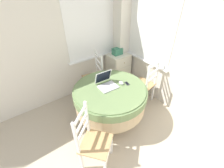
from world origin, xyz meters
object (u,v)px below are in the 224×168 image
round_dining_table (110,96)px  storage_box (117,51)px  cell_phone (127,83)px  dining_chair_camera_near (93,142)px  laptop (106,83)px  computer_mouse (121,83)px  dining_chair_near_right_window (145,84)px  dining_chair_near_back_window (94,76)px  corner_cabinet (118,68)px

round_dining_table → storage_box: (0.85, 0.89, 0.30)m
cell_phone → dining_chair_camera_near: dining_chair_camera_near is taller
laptop → computer_mouse: 0.26m
round_dining_table → dining_chair_near_right_window: (0.86, -0.03, -0.09)m
dining_chair_camera_near → storage_box: (1.52, 1.42, 0.40)m
dining_chair_near_back_window → dining_chair_camera_near: same height
cell_phone → corner_cabinet: bearing=58.8°
dining_chair_near_back_window → corner_cabinet: size_ratio=1.27×
round_dining_table → dining_chair_camera_near: (-0.67, -0.53, -0.09)m
laptop → computer_mouse: size_ratio=3.21×
laptop → dining_chair_near_right_window: (0.87, -0.12, -0.32)m
cell_phone → dining_chair_near_back_window: bearing=98.3°
computer_mouse → dining_chair_near_right_window: 0.70m
round_dining_table → corner_cabinet: 1.27m
round_dining_table → cell_phone: size_ratio=11.06×
round_dining_table → storage_box: bearing=46.5°
round_dining_table → computer_mouse: (0.22, -0.02, 0.20)m
round_dining_table → dining_chair_near_back_window: size_ratio=1.27×
cell_phone → storage_box: (0.54, 0.97, 0.12)m
round_dining_table → cell_phone: (0.31, -0.07, 0.18)m
corner_cabinet → storage_box: size_ratio=3.63×
round_dining_table → computer_mouse: computer_mouse is taller
computer_mouse → dining_chair_near_right_window: (0.64, -0.01, -0.29)m
corner_cabinet → cell_phone: bearing=-121.2°
computer_mouse → dining_chair_camera_near: size_ratio=0.10×
round_dining_table → dining_chair_camera_near: dining_chair_camera_near is taller
round_dining_table → cell_phone: cell_phone is taller
round_dining_table → laptop: bearing=97.3°
laptop → dining_chair_camera_near: 0.96m
storage_box → cell_phone: bearing=-119.2°
cell_phone → dining_chair_near_back_window: dining_chair_near_back_window is taller
corner_cabinet → storage_box: bearing=172.7°
cell_phone → dining_chair_camera_near: (-0.98, -0.45, -0.27)m
dining_chair_near_back_window → round_dining_table: bearing=-102.0°
dining_chair_camera_near → storage_box: 2.12m
round_dining_table → dining_chair_near_back_window: dining_chair_near_back_window is taller
computer_mouse → corner_cabinet: bearing=53.6°
round_dining_table → storage_box: 1.27m
dining_chair_camera_near → storage_box: size_ratio=4.62×
dining_chair_near_right_window → corner_cabinet: dining_chair_near_right_window is taller
laptop → corner_cabinet: laptop is taller
computer_mouse → dining_chair_camera_near: bearing=-150.5°
dining_chair_near_right_window → dining_chair_camera_near: bearing=-162.0°
computer_mouse → corner_cabinet: (0.67, 0.91, -0.36)m
round_dining_table → storage_box: size_ratio=5.85×
cell_phone → corner_cabinet: (0.58, 0.96, -0.34)m
cell_phone → computer_mouse: bearing=150.3°
storage_box → dining_chair_near_right_window: bearing=-89.3°
laptop → cell_phone: 0.36m
round_dining_table → corner_cabinet: corner_cabinet is taller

